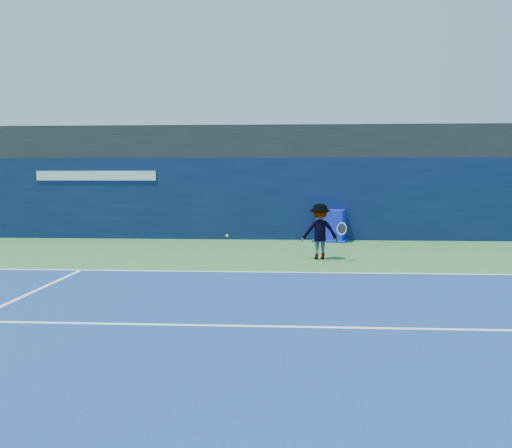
# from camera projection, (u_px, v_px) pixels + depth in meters

# --- Properties ---
(ground) EXTENTS (80.00, 80.00, 0.00)m
(ground) POSITION_uv_depth(u_px,v_px,m) (278.00, 299.00, 10.97)
(ground) COLOR #327034
(ground) RESTS_ON ground
(baseline) EXTENTS (24.00, 0.10, 0.01)m
(baseline) POSITION_uv_depth(u_px,v_px,m) (281.00, 272.00, 13.95)
(baseline) COLOR white
(baseline) RESTS_ON ground
(service_line) EXTENTS (24.00, 0.10, 0.01)m
(service_line) POSITION_uv_depth(u_px,v_px,m) (275.00, 327.00, 8.98)
(service_line) COLOR white
(service_line) RESTS_ON ground
(stadium_band) EXTENTS (36.00, 3.00, 1.20)m
(stadium_band) POSITION_uv_depth(u_px,v_px,m) (285.00, 143.00, 22.09)
(stadium_band) COLOR black
(stadium_band) RESTS_ON back_wall_assembly
(back_wall_assembly) EXTENTS (36.00, 1.03, 3.00)m
(back_wall_assembly) POSITION_uv_depth(u_px,v_px,m) (285.00, 198.00, 21.28)
(back_wall_assembly) COLOR #0B193E
(back_wall_assembly) RESTS_ON ground
(equipment_cart) EXTENTS (1.42, 1.42, 1.13)m
(equipment_cart) POSITION_uv_depth(u_px,v_px,m) (331.00, 227.00, 20.54)
(equipment_cart) COLOR #0D16C1
(equipment_cart) RESTS_ON ground
(tennis_player) EXTENTS (1.27, 0.73, 1.58)m
(tennis_player) POSITION_uv_depth(u_px,v_px,m) (320.00, 231.00, 16.10)
(tennis_player) COLOR silver
(tennis_player) RESTS_ON ground
(tennis_ball) EXTENTS (0.07, 0.07, 0.07)m
(tennis_ball) POSITION_uv_depth(u_px,v_px,m) (227.00, 236.00, 15.58)
(tennis_ball) COLOR #C1F41B
(tennis_ball) RESTS_ON ground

